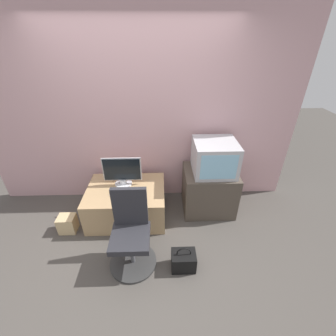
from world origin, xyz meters
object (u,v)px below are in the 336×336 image
(crt_tv, at_px, (214,157))
(main_monitor, at_px, (122,172))
(keyboard, at_px, (122,192))
(office_chair, at_px, (131,236))
(cardboard_box_lower, at_px, (68,224))
(handbag, at_px, (183,260))
(mouse, at_px, (138,191))

(crt_tv, bearing_deg, main_monitor, -179.15)
(keyboard, xyz_separation_m, office_chair, (0.19, -0.67, -0.10))
(crt_tv, distance_m, office_chair, 1.46)
(main_monitor, height_order, cardboard_box_lower, main_monitor)
(main_monitor, relative_size, office_chair, 0.56)
(main_monitor, relative_size, handbag, 1.65)
(crt_tv, relative_size, cardboard_box_lower, 2.37)
(handbag, bearing_deg, keyboard, 133.55)
(mouse, bearing_deg, handbag, -55.93)
(office_chair, relative_size, cardboard_box_lower, 3.96)
(main_monitor, height_order, keyboard, main_monitor)
(handbag, bearing_deg, cardboard_box_lower, 157.98)
(keyboard, height_order, mouse, mouse)
(crt_tv, bearing_deg, cardboard_box_lower, -168.27)
(mouse, xyz_separation_m, crt_tv, (1.03, 0.20, 0.38))
(main_monitor, bearing_deg, mouse, -40.25)
(keyboard, relative_size, office_chair, 0.34)
(keyboard, xyz_separation_m, handbag, (0.76, -0.80, -0.36))
(crt_tv, bearing_deg, office_chair, -139.97)
(cardboard_box_lower, bearing_deg, mouse, 12.59)
(main_monitor, bearing_deg, handbag, -52.47)
(keyboard, bearing_deg, handbag, -46.45)
(office_chair, xyz_separation_m, handbag, (0.57, -0.13, -0.27))
(office_chair, bearing_deg, handbag, -12.38)
(mouse, bearing_deg, crt_tv, 10.94)
(main_monitor, xyz_separation_m, handbag, (0.76, -0.99, -0.55))
(main_monitor, xyz_separation_m, office_chair, (0.19, -0.87, -0.29))
(main_monitor, height_order, office_chair, office_chair)
(cardboard_box_lower, bearing_deg, main_monitor, 28.27)
(office_chair, bearing_deg, main_monitor, 102.31)
(crt_tv, height_order, office_chair, crt_tv)
(mouse, relative_size, handbag, 0.16)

